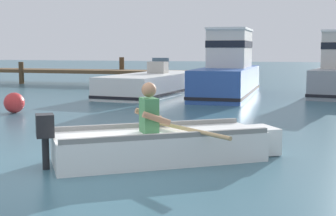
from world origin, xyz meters
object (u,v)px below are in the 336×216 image
(mooring_buoy, at_px, (14,103))
(moored_boat_blue, at_px, (228,71))
(moored_boat_white, at_px, (153,85))
(rowboat_with_person, at_px, (163,144))

(mooring_buoy, bearing_deg, moored_boat_blue, 52.51)
(moored_boat_white, relative_size, mooring_buoy, 11.28)
(mooring_buoy, bearing_deg, moored_boat_white, 72.01)
(moored_boat_white, xyz_separation_m, moored_boat_blue, (2.78, 0.17, 0.53))
(mooring_buoy, bearing_deg, rowboat_with_person, -37.51)
(moored_boat_white, xyz_separation_m, mooring_buoy, (-1.94, -5.99, -0.10))
(rowboat_with_person, bearing_deg, mooring_buoy, 142.49)
(rowboat_with_person, distance_m, moored_boat_blue, 10.29)
(moored_boat_white, relative_size, moored_boat_blue, 1.05)
(rowboat_with_person, distance_m, moored_boat_white, 10.64)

